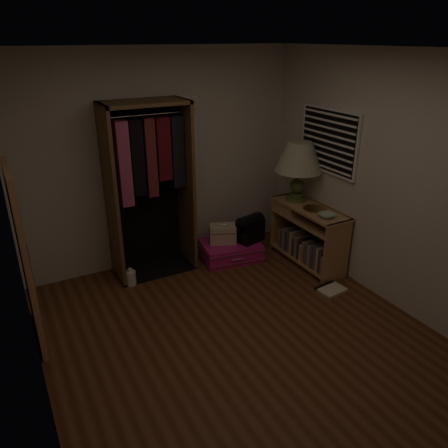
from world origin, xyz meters
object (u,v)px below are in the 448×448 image
at_px(open_wardrobe, 150,174).
at_px(black_bag, 250,228).
at_px(console_bookshelf, 306,233).
at_px(train_case, 223,234).
at_px(floor_mirror, 25,259).
at_px(table_lamp, 299,158).
at_px(pink_suitcase, 230,250).
at_px(white_jug, 131,278).

relative_size(open_wardrobe, black_bag, 5.47).
distance_m(open_wardrobe, black_bag, 1.47).
xyz_separation_m(console_bookshelf, train_case, (-0.90, 0.57, -0.05)).
bearing_deg(open_wardrobe, black_bag, -14.58).
bearing_deg(open_wardrobe, console_bookshelf, -22.68).
distance_m(console_bookshelf, floor_mirror, 3.27).
bearing_deg(black_bag, open_wardrobe, 151.69).
height_order(console_bookshelf, open_wardrobe, open_wardrobe).
relative_size(open_wardrobe, train_case, 5.06).
xyz_separation_m(open_wardrobe, table_lamp, (1.76, -0.48, 0.07)).
xyz_separation_m(pink_suitcase, table_lamp, (0.82, -0.25, 1.18)).
bearing_deg(floor_mirror, white_jug, 25.95).
relative_size(open_wardrobe, pink_suitcase, 2.47).
xyz_separation_m(console_bookshelf, open_wardrobe, (-1.76, 0.73, 0.83)).
xyz_separation_m(train_case, white_jug, (-1.27, -0.08, -0.26)).
xyz_separation_m(pink_suitcase, black_bag, (0.25, -0.08, 0.30)).
distance_m(floor_mirror, black_bag, 2.74).
bearing_deg(open_wardrobe, floor_mirror, -152.52).
xyz_separation_m(open_wardrobe, floor_mirror, (-1.48, -0.77, -0.38)).
bearing_deg(pink_suitcase, open_wardrobe, 175.25).
bearing_deg(console_bookshelf, pink_suitcase, 148.31).
relative_size(open_wardrobe, table_lamp, 2.62).
distance_m(black_bag, white_jug, 1.63).
bearing_deg(floor_mirror, table_lamp, 5.14).
bearing_deg(console_bookshelf, black_bag, 143.30).
bearing_deg(pink_suitcase, train_case, 150.82).
relative_size(floor_mirror, train_case, 4.19).
xyz_separation_m(train_case, table_lamp, (0.90, -0.31, 0.95)).
xyz_separation_m(console_bookshelf, black_bag, (-0.57, 0.43, 0.02)).
height_order(train_case, black_bag, black_bag).
height_order(pink_suitcase, white_jug, pink_suitcase).
height_order(open_wardrobe, white_jug, open_wardrobe).
relative_size(floor_mirror, pink_suitcase, 2.05).
bearing_deg(train_case, table_lamp, 4.09).
relative_size(console_bookshelf, pink_suitcase, 1.35).
xyz_separation_m(open_wardrobe, black_bag, (1.18, -0.31, -0.81)).
xyz_separation_m(console_bookshelf, pink_suitcase, (-0.82, 0.50, -0.28)).
height_order(floor_mirror, white_jug, floor_mirror).
distance_m(open_wardrobe, train_case, 1.24).
bearing_deg(black_bag, table_lamp, -30.28).
bearing_deg(pink_suitcase, black_bag, -8.84).
relative_size(pink_suitcase, black_bag, 2.22).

